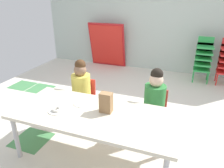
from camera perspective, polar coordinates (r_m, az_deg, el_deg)
name	(u,v)px	position (r m, az deg, el deg)	size (l,w,h in m)	color
ground_plane	(120,118)	(3.25, 2.17, -9.19)	(5.49, 4.87, 0.02)	silver
back_wall	(155,17)	(5.15, 11.48, 17.12)	(5.49, 0.10, 2.44)	#B2C1B7
craft_table	(95,117)	(2.30, -4.70, -8.70)	(1.77, 0.79, 0.56)	beige
seated_child_near_camera	(81,85)	(2.98, -8.22, -0.31)	(0.32, 0.32, 0.92)	red
seated_child_middle_seat	(155,97)	(2.68, 11.44, -3.38)	(0.32, 0.32, 0.92)	red
kid_chair_green_stack	(203,57)	(4.79, 23.35, 6.64)	(0.32, 0.30, 0.92)	green
folded_activity_table	(107,45)	(5.36, -1.32, 10.39)	(0.90, 0.29, 1.09)	red
paper_bag_brown	(106,102)	(2.24, -1.62, -4.99)	(0.13, 0.09, 0.22)	#9E754C
paper_plate_near_edge	(57,111)	(2.38, -14.63, -6.96)	(0.18, 0.18, 0.01)	white
paper_plate_center_table	(82,104)	(2.47, -8.13, -5.23)	(0.18, 0.18, 0.01)	white
donut_powdered_on_plate	(57,109)	(2.37, -14.68, -6.58)	(0.11, 0.11, 0.03)	white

